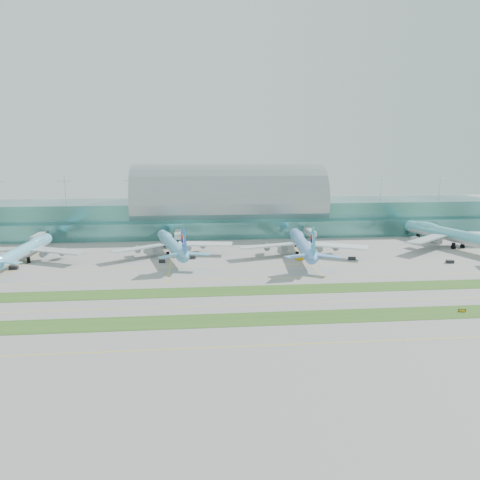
{
  "coord_description": "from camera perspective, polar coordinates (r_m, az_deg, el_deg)",
  "views": [
    {
      "loc": [
        -21.56,
        -165.36,
        52.32
      ],
      "look_at": [
        0.0,
        55.0,
        9.0
      ],
      "focal_mm": 35.0,
      "sensor_mm": 36.0,
      "label": 1
    }
  ],
  "objects": [
    {
      "name": "airliner_b",
      "position": [
        234.79,
        -8.32,
        -0.46
      ],
      "size": [
        59.35,
        68.39,
        19.01
      ],
      "rotation": [
        0.0,
        0.0,
        0.23
      ],
      "color": "#66B6E0",
      "rests_on": "ground"
    },
    {
      "name": "airliner_c",
      "position": [
        233.66,
        7.59,
        -0.42
      ],
      "size": [
        63.71,
        72.61,
        19.97
      ],
      "rotation": [
        0.0,
        0.0,
        -0.09
      ],
      "color": "#6FAAF5",
      "rests_on": "ground"
    },
    {
      "name": "gse_e",
      "position": [
        225.16,
        7.3,
        -2.26
      ],
      "size": [
        3.85,
        1.96,
        1.52
      ],
      "primitive_type": "cube",
      "rotation": [
        0.0,
        0.0,
        -0.06
      ],
      "color": "#C2900B",
      "rests_on": "ground"
    },
    {
      "name": "airliner_a",
      "position": [
        242.87,
        -24.71,
        -1.0
      ],
      "size": [
        60.35,
        68.6,
        18.88
      ],
      "rotation": [
        0.0,
        0.0,
        -0.06
      ],
      "color": "#61B2D7",
      "rests_on": "ground"
    },
    {
      "name": "taxiway_sign_east",
      "position": [
        170.31,
        25.45,
        -7.76
      ],
      "size": [
        2.26,
        0.93,
        0.97
      ],
      "rotation": [
        0.0,
        0.0,
        -0.31
      ],
      "color": "black",
      "rests_on": "ground"
    },
    {
      "name": "gse_d",
      "position": [
        227.54,
        -5.9,
        -2.09
      ],
      "size": [
        4.05,
        2.38,
        1.52
      ],
      "primitive_type": "cube",
      "rotation": [
        0.0,
        0.0,
        -0.14
      ],
      "color": "black",
      "rests_on": "ground"
    },
    {
      "name": "ground",
      "position": [
        174.77,
        1.77,
        -6.35
      ],
      "size": [
        700.0,
        700.0,
        0.0
      ],
      "primitive_type": "plane",
      "color": "gray",
      "rests_on": "ground"
    },
    {
      "name": "grass_strip_far",
      "position": [
        176.65,
        1.68,
        -6.15
      ],
      "size": [
        420.0,
        12.0,
        0.08
      ],
      "primitive_type": "cube",
      "color": "#2D591E",
      "rests_on": "ground"
    },
    {
      "name": "terminal",
      "position": [
        297.39,
        -1.39,
        3.71
      ],
      "size": [
        340.0,
        69.1,
        36.0
      ],
      "color": "#3D7A75",
      "rests_on": "ground"
    },
    {
      "name": "taxiline_d",
      "position": [
        213.01,
        0.39,
        -3.15
      ],
      "size": [
        420.0,
        0.35,
        0.01
      ],
      "primitive_type": "cube",
      "color": "yellow",
      "rests_on": "ground"
    },
    {
      "name": "airliner_d",
      "position": [
        277.42,
        24.43,
        0.66
      ],
      "size": [
        69.31,
        80.25,
        22.54
      ],
      "rotation": [
        0.0,
        0.0,
        0.28
      ],
      "color": "#5CBFCB",
      "rests_on": "ground"
    },
    {
      "name": "gse_b",
      "position": [
        229.37,
        -25.87,
        -3.05
      ],
      "size": [
        3.8,
        2.02,
        1.52
      ],
      "primitive_type": "cube",
      "rotation": [
        0.0,
        0.0,
        -0.05
      ],
      "color": "black",
      "rests_on": "ground"
    },
    {
      "name": "gse_c",
      "position": [
        221.3,
        -9.48,
        -2.57
      ],
      "size": [
        3.01,
        1.76,
        1.45
      ],
      "primitive_type": "cube",
      "rotation": [
        0.0,
        0.0,
        0.04
      ],
      "color": "black",
      "rests_on": "ground"
    },
    {
      "name": "taxiline_c",
      "position": [
        191.89,
        1.08,
        -4.75
      ],
      "size": [
        420.0,
        0.35,
        0.01
      ],
      "primitive_type": "cube",
      "color": "yellow",
      "rests_on": "ground"
    },
    {
      "name": "gse_f",
      "position": [
        229.74,
        13.48,
        -2.21
      ],
      "size": [
        3.68,
        2.22,
        1.53
      ],
      "primitive_type": "cube",
      "rotation": [
        0.0,
        0.0,
        -0.12
      ],
      "color": "black",
      "rests_on": "ground"
    },
    {
      "name": "grass_strip_near",
      "position": [
        148.54,
        3.16,
        -9.55
      ],
      "size": [
        420.0,
        12.0,
        0.08
      ],
      "primitive_type": "cube",
      "color": "#2D591E",
      "rests_on": "ground"
    },
    {
      "name": "gse_g",
      "position": [
        238.67,
        24.22,
        -2.41
      ],
      "size": [
        3.78,
        2.27,
        1.41
      ],
      "primitive_type": "cube",
      "rotation": [
        0.0,
        0.0,
        -0.17
      ],
      "color": "black",
      "rests_on": "ground"
    },
    {
      "name": "taxiline_a",
      "position": [
        130.29,
        4.53,
        -12.64
      ],
      "size": [
        420.0,
        0.35,
        0.01
      ],
      "primitive_type": "cube",
      "color": "yellow",
      "rests_on": "ground"
    },
    {
      "name": "taxiline_b",
      "position": [
        161.59,
        2.41,
        -7.83
      ],
      "size": [
        420.0,
        0.35,
        0.01
      ],
      "primitive_type": "cube",
      "color": "yellow",
      "rests_on": "ground"
    }
  ]
}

